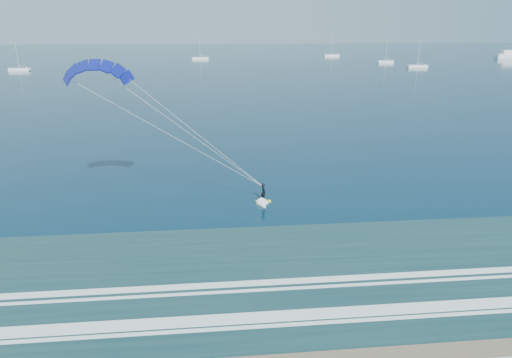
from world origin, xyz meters
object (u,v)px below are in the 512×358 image
Objects in this scene: sailboat_0 at (19,69)px; sailboat_4 at (417,66)px; sailboat_1 at (200,58)px; kitesurfer_rig at (183,130)px; sailboat_3 at (385,62)px; sailboat_2 at (332,55)px; motor_yacht at (509,55)px.

sailboat_4 is (164.41, -1.72, 0.01)m from sailboat_0.
sailboat_0 is at bearing -140.79° from sailboat_1.
sailboat_4 reaches higher than sailboat_0.
sailboat_4 is at bearing 58.72° from kitesurfer_rig.
sailboat_3 is 0.90× the size of sailboat_4.
kitesurfer_rig is 1.89× the size of sailboat_3.
sailboat_3 is (89.39, -33.35, -0.01)m from sailboat_1.
kitesurfer_rig is at bearing -121.28° from sailboat_4.
sailboat_3 is at bearing 63.71° from kitesurfer_rig.
sailboat_3 is (13.56, -49.73, -0.01)m from sailboat_2.
sailboat_2 is 1.13× the size of sailboat_3.
motor_yacht is 169.94m from sailboat_1.
sailboat_1 is at bearing 159.54° from sailboat_3.
sailboat_0 is (-240.58, -50.38, -1.02)m from motor_yacht.
sailboat_3 is (-80.38, -25.96, -1.02)m from motor_yacht.
sailboat_2 is at bearing 105.25° from sailboat_3.
motor_yacht is 1.50× the size of sailboat_3.
kitesurfer_rig is at bearing -116.29° from sailboat_3.
sailboat_2 is (-93.94, 23.77, -1.02)m from motor_yacht.
kitesurfer_rig reaches higher than sailboat_3.
sailboat_2 reaches higher than motor_yacht.
motor_yacht is (167.64, 202.64, -6.43)m from kitesurfer_rig.
motor_yacht is at bearing 34.37° from sailboat_4.
sailboat_4 is at bearing -80.85° from sailboat_3.
motor_yacht is at bearing -14.20° from sailboat_2.
sailboat_4 is at bearing -145.63° from motor_yacht.
sailboat_3 is at bearing -162.10° from motor_yacht.
sailboat_1 is 110.90m from sailboat_4.
sailboat_3 is at bearing 8.67° from sailboat_0.
sailboat_4 is (-76.17, -52.10, -1.02)m from motor_yacht.
sailboat_4 reaches higher than sailboat_1.
sailboat_2 is 77.92m from sailboat_4.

